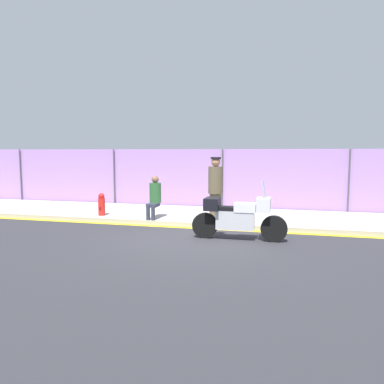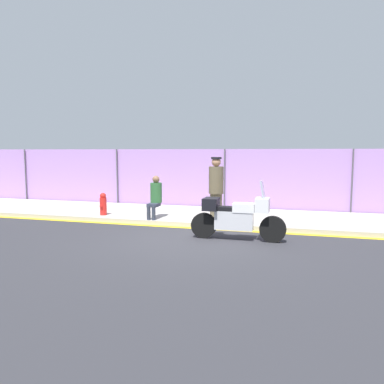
{
  "view_description": "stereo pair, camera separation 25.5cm",
  "coord_description": "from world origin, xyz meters",
  "px_view_note": "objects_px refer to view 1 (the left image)",
  "views": [
    {
      "loc": [
        2.32,
        -8.77,
        2.15
      ],
      "look_at": [
        -0.28,
        1.29,
        1.03
      ],
      "focal_mm": 35.0,
      "sensor_mm": 36.0,
      "label": 1
    },
    {
      "loc": [
        2.56,
        -8.7,
        2.15
      ],
      "look_at": [
        -0.28,
        1.29,
        1.03
      ],
      "focal_mm": 35.0,
      "sensor_mm": 36.0,
      "label": 2
    }
  ],
  "objects_px": {
    "motorcycle": "(238,216)",
    "fire_hydrant": "(102,204)",
    "officer_standing": "(216,188)",
    "person_seated_on_curb": "(155,195)"
  },
  "relations": [
    {
      "from": "person_seated_on_curb",
      "to": "fire_hydrant",
      "type": "height_order",
      "value": "person_seated_on_curb"
    },
    {
      "from": "person_seated_on_curb",
      "to": "fire_hydrant",
      "type": "relative_size",
      "value": 1.81
    },
    {
      "from": "motorcycle",
      "to": "fire_hydrant",
      "type": "relative_size",
      "value": 3.25
    },
    {
      "from": "officer_standing",
      "to": "person_seated_on_curb",
      "type": "height_order",
      "value": "officer_standing"
    },
    {
      "from": "motorcycle",
      "to": "person_seated_on_curb",
      "type": "bearing_deg",
      "value": 149.37
    },
    {
      "from": "officer_standing",
      "to": "fire_hydrant",
      "type": "bearing_deg",
      "value": -178.3
    },
    {
      "from": "fire_hydrant",
      "to": "person_seated_on_curb",
      "type": "bearing_deg",
      "value": -1.66
    },
    {
      "from": "motorcycle",
      "to": "fire_hydrant",
      "type": "distance_m",
      "value": 4.85
    },
    {
      "from": "officer_standing",
      "to": "person_seated_on_curb",
      "type": "relative_size",
      "value": 1.44
    },
    {
      "from": "motorcycle",
      "to": "officer_standing",
      "type": "xyz_separation_m",
      "value": [
        -0.9,
        1.78,
        0.49
      ]
    }
  ]
}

